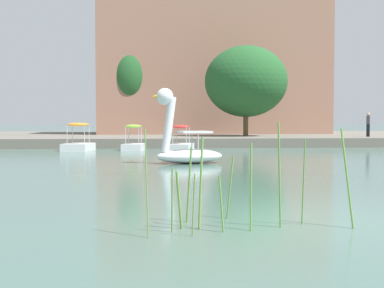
{
  "coord_description": "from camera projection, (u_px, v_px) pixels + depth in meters",
  "views": [
    {
      "loc": [
        -2.67,
        -7.86,
        1.56
      ],
      "look_at": [
        -0.87,
        14.05,
        0.61
      ],
      "focal_mm": 46.28,
      "sensor_mm": 36.0,
      "label": 1
    }
  ],
  "objects": [
    {
      "name": "pedal_boat_orange",
      "position": [
        78.0,
        143.0,
        27.27
      ],
      "size": [
        1.67,
        2.37,
        1.56
      ],
      "color": "white",
      "rests_on": "ground_plane"
    },
    {
      "name": "shore_bank_far",
      "position": [
        183.0,
        137.0,
        42.6
      ],
      "size": [
        159.99,
        25.41,
        0.59
      ],
      "primitive_type": "cube",
      "color": "#6B665B",
      "rests_on": "ground_plane"
    },
    {
      "name": "tree_broadleaf_behind_dock",
      "position": [
        129.0,
        77.0,
        40.68
      ],
      "size": [
        3.51,
        3.83,
        7.27
      ],
      "color": "#423323",
      "rests_on": "shore_bank_far"
    },
    {
      "name": "tree_sapling_by_fence",
      "position": [
        246.0,
        81.0,
        35.66
      ],
      "size": [
        8.42,
        8.42,
        6.51
      ],
      "color": "brown",
      "rests_on": "shore_bank_far"
    },
    {
      "name": "apartment_block",
      "position": [
        209.0,
        68.0,
        44.63
      ],
      "size": [
        20.49,
        10.06,
        11.88
      ],
      "primitive_type": "cube",
      "rotation": [
        0.0,
        0.0,
        0.07
      ],
      "color": "#996B56",
      "rests_on": "shore_bank_far"
    },
    {
      "name": "person_on_path",
      "position": [
        368.0,
        124.0,
        33.98
      ],
      "size": [
        0.29,
        0.28,
        1.66
      ],
      "color": "black",
      "rests_on": "shore_bank_far"
    },
    {
      "name": "ground_plane",
      "position": [
        315.0,
        218.0,
        8.12
      ],
      "size": [
        688.06,
        688.06,
        0.0
      ],
      "primitive_type": "plane",
      "color": "#47665B"
    },
    {
      "name": "reed_clump_foreground",
      "position": [
        235.0,
        186.0,
        7.32
      ],
      "size": [
        3.08,
        1.29,
        1.57
      ],
      "color": "#669942",
      "rests_on": "ground_plane"
    },
    {
      "name": "pedal_boat_red",
      "position": [
        181.0,
        143.0,
        27.81
      ],
      "size": [
        1.65,
        2.35,
        1.43
      ],
      "color": "white",
      "rests_on": "ground_plane"
    },
    {
      "name": "pedal_boat_lime",
      "position": [
        134.0,
        143.0,
        27.78
      ],
      "size": [
        1.35,
        1.91,
        1.45
      ],
      "color": "white",
      "rests_on": "ground_plane"
    },
    {
      "name": "swan_boat",
      "position": [
        185.0,
        144.0,
        18.89
      ],
      "size": [
        2.84,
        1.63,
        2.86
      ],
      "color": "white",
      "rests_on": "ground_plane"
    }
  ]
}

